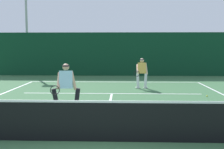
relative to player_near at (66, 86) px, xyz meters
The scene contains 10 objects.
ground_plane 3.15m from the player_near, 63.31° to the right, with size 80.00×80.00×0.00m, color #3A683F.
court_line_baseline_far 8.14m from the player_near, 80.37° to the left, with size 10.08×0.10×0.01m, color white.
court_line_service 4.17m from the player_near, 70.57° to the left, with size 8.22×0.10×0.01m, color white.
court_line_centre 1.70m from the player_near, 20.52° to the left, with size 0.10×6.40×0.01m, color white.
tennis_net 3.04m from the player_near, 63.31° to the right, with size 11.05×0.09×1.05m.
player_near is the anchor object (origin of this frame).
player_far 6.14m from the player_near, 62.50° to the left, with size 0.77×0.87×1.56m.
tennis_ball 6.42m from the player_near, 30.02° to the left, with size 0.07×0.07×0.07m, color #D1E033.
back_fence_windscreen 11.71m from the player_near, 83.35° to the left, with size 17.95×0.12×3.15m, color #0C3620.
light_pole 15.25m from the player_near, 113.27° to the left, with size 0.55×0.44×7.75m.
Camera 1 is at (0.47, -6.31, 2.22)m, focal length 45.20 mm.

